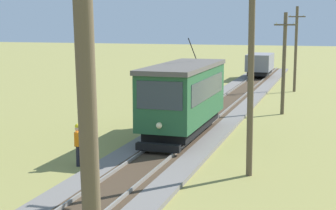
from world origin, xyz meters
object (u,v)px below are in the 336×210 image
object	(u,v)px
utility_pole_mid	(284,62)
utility_pole_far	(296,48)
utility_pole_foreground	(89,158)
track_worker	(78,143)
freight_car	(260,64)
red_tram	(184,96)
utility_pole_near_tram	(251,71)

from	to	relation	value
utility_pole_mid	utility_pole_far	world-z (taller)	utility_pole_far
utility_pole_foreground	track_worker	distance (m)	15.36
utility_pole_mid	utility_pole_far	bearing A→B (deg)	90.00
freight_car	utility_pole_foreground	bearing A→B (deg)	-85.17
utility_pole_far	utility_pole_mid	bearing A→B (deg)	-90.00
red_tram	utility_pole_mid	world-z (taller)	utility_pole_mid
utility_pole_near_tram	utility_pole_mid	bearing A→B (deg)	90.00
red_tram	utility_pole_near_tram	bearing A→B (deg)	-53.84
utility_pole_far	track_worker	xyz separation A→B (m)	(-6.99, -26.82, -2.73)
utility_pole_mid	utility_pole_near_tram	bearing A→B (deg)	-90.00
utility_pole_foreground	utility_pole_near_tram	bearing A→B (deg)	90.00
freight_car	track_worker	xyz separation A→B (m)	(-2.81, -36.24, -0.57)
red_tram	track_worker	bearing A→B (deg)	-114.08
utility_pole_foreground	utility_pole_mid	distance (m)	28.55
utility_pole_foreground	track_worker	size ratio (longest dim) A/B	4.65
utility_pole_foreground	utility_pole_mid	size ratio (longest dim) A/B	1.27
utility_pole_foreground	track_worker	bearing A→B (deg)	117.77
freight_car	utility_pole_near_tram	size ratio (longest dim) A/B	0.65
freight_car	track_worker	distance (m)	36.35
utility_pole_foreground	freight_car	bearing A→B (deg)	94.83
utility_pole_mid	freight_car	bearing A→B (deg)	101.28
freight_car	utility_pole_foreground	distance (m)	49.76
red_tram	utility_pole_near_tram	xyz separation A→B (m)	(4.18, -5.72, 1.89)
utility_pole_near_tram	track_worker	size ratio (longest dim) A/B	4.47
red_tram	utility_pole_foreground	distance (m)	20.11
track_worker	utility_pole_mid	bearing A→B (deg)	45.75
utility_pole_foreground	utility_pole_far	xyz separation A→B (m)	(0.00, 40.09, -0.53)
utility_pole_near_tram	track_worker	bearing A→B (deg)	-175.38
freight_car	red_tram	bearing A→B (deg)	-89.99
freight_car	utility_pole_mid	size ratio (longest dim) A/B	0.80
utility_pole_foreground	utility_pole_near_tram	distance (m)	13.84
utility_pole_foreground	red_tram	bearing A→B (deg)	102.07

